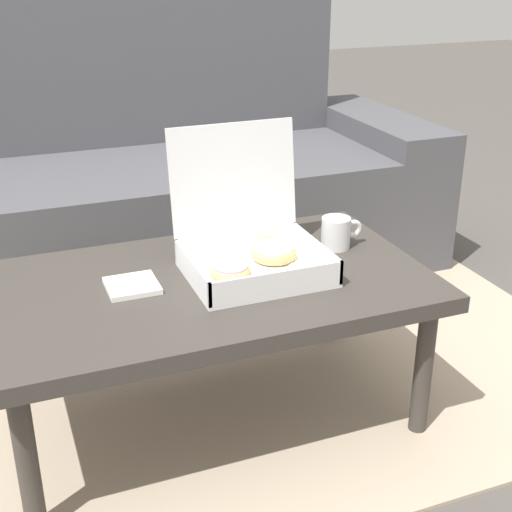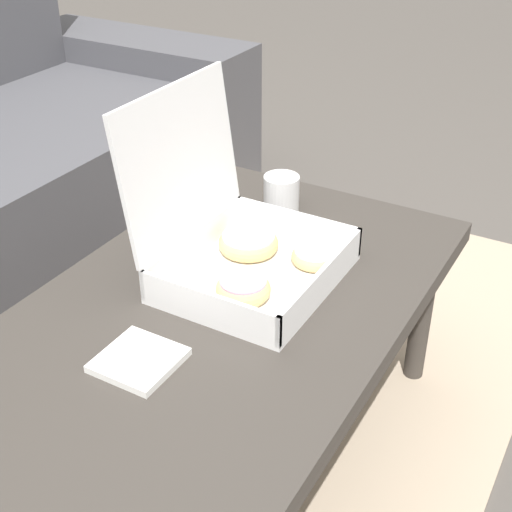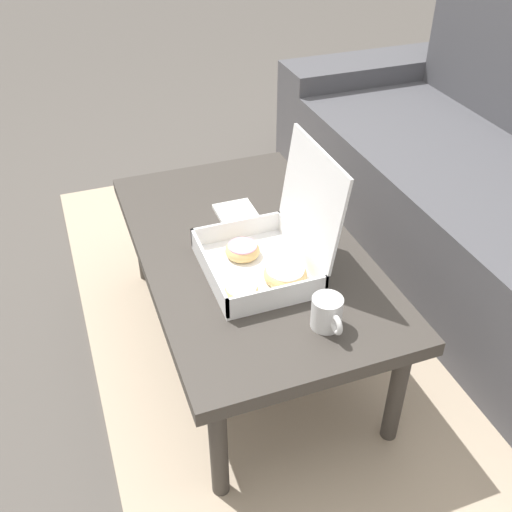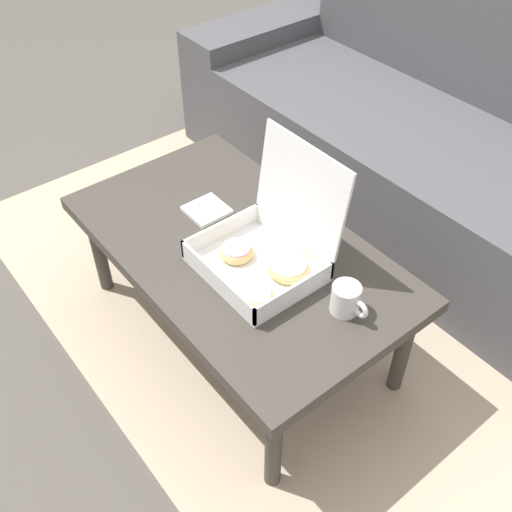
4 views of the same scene
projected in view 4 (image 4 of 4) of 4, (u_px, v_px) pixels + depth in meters
The scene contains 7 objects.
ground_plane at pixel (280, 308), 2.05m from camera, with size 12.00×12.00×0.00m, color #514C47.
area_rug at pixel (343, 269), 2.18m from camera, with size 2.33×1.91×0.01m, color tan.
couch at pixel (449, 148), 2.19m from camera, with size 2.21×0.79×0.97m.
coffee_table at pixel (237, 255), 1.73m from camera, with size 1.03×0.60×0.39m.
pastry_box at pixel (269, 250), 1.59m from camera, with size 0.32×0.31×0.33m.
coffee_mug at pixel (346, 299), 1.49m from camera, with size 0.11×0.07×0.08m.
napkin_stack at pixel (207, 210), 1.80m from camera, with size 0.12×0.12×0.01m.
Camera 4 is at (1.02, -0.92, 1.53)m, focal length 42.00 mm.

